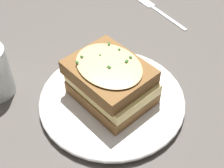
# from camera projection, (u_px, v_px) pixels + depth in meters

# --- Properties ---
(ground_plane) EXTENTS (2.40, 2.40, 0.00)m
(ground_plane) POSITION_uv_depth(u_px,v_px,m) (109.00, 117.00, 0.52)
(ground_plane) COLOR #514C47
(dinner_plate) EXTENTS (0.25, 0.25, 0.02)m
(dinner_plate) POSITION_uv_depth(u_px,v_px,m) (112.00, 99.00, 0.54)
(dinner_plate) COLOR white
(dinner_plate) RESTS_ON ground_plane
(sandwich) EXTENTS (0.11, 0.14, 0.08)m
(sandwich) POSITION_uv_depth(u_px,v_px,m) (111.00, 81.00, 0.51)
(sandwich) COLOR brown
(sandwich) RESTS_ON dinner_plate
(fork) EXTENTS (0.03, 0.19, 0.00)m
(fork) POSITION_uv_depth(u_px,v_px,m) (152.00, 6.00, 0.76)
(fork) COLOR silver
(fork) RESTS_ON ground_plane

